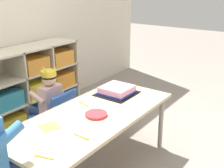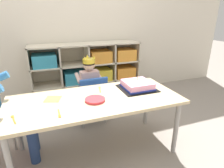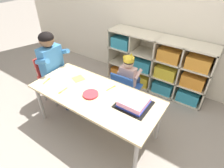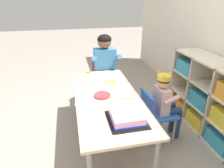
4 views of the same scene
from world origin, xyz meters
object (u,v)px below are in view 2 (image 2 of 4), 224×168
object	(u,v)px
birthday_cake_on_tray	(137,86)
fork_by_napkin	(100,89)
child_with_crown	(89,81)
fork_scattered_mid_table	(59,114)
fork_beside_plate_stack	(13,119)
paper_plate_stack	(95,100)
classroom_chair_blue	(92,95)
activity_table	(95,103)

from	to	relation	value
birthday_cake_on_tray	fork_by_napkin	size ratio (longest dim) A/B	2.40
child_with_crown	fork_by_napkin	bearing A→B (deg)	88.79
child_with_crown	fork_scattered_mid_table	size ratio (longest dim) A/B	6.27
fork_beside_plate_stack	fork_by_napkin	xyz separation A→B (m)	(0.73, 0.33, 0.00)
child_with_crown	fork_scattered_mid_table	bearing A→B (deg)	59.99
paper_plate_stack	fork_by_napkin	bearing A→B (deg)	64.43
birthday_cake_on_tray	paper_plate_stack	size ratio (longest dim) A/B	1.96
classroom_chair_blue	fork_by_napkin	xyz separation A→B (m)	(0.01, -0.32, 0.20)
birthday_cake_on_tray	paper_plate_stack	xyz separation A→B (m)	(-0.47, -0.13, -0.02)
fork_by_napkin	fork_beside_plate_stack	bearing A→B (deg)	-52.36
fork_by_napkin	fork_scattered_mid_table	xyz separation A→B (m)	(-0.42, -0.37, 0.00)
fork_by_napkin	activity_table	bearing A→B (deg)	-14.35
classroom_chair_blue	birthday_cake_on_tray	distance (m)	0.61
fork_by_napkin	classroom_chair_blue	bearing A→B (deg)	-165.47
child_with_crown	birthday_cake_on_tray	bearing A→B (deg)	121.22
classroom_chair_blue	fork_beside_plate_stack	distance (m)	1.00
activity_table	fork_scattered_mid_table	world-z (taller)	fork_scattered_mid_table
birthday_cake_on_tray	fork_beside_plate_stack	size ratio (longest dim) A/B	2.53
classroom_chair_blue	fork_scattered_mid_table	distance (m)	0.83
activity_table	fork_beside_plate_stack	distance (m)	0.65
activity_table	fork_beside_plate_stack	size ratio (longest dim) A/B	11.21
activity_table	fork_beside_plate_stack	world-z (taller)	fork_beside_plate_stack
activity_table	child_with_crown	size ratio (longest dim) A/B	1.82
child_with_crown	birthday_cake_on_tray	world-z (taller)	child_with_crown
paper_plate_stack	activity_table	bearing A→B (deg)	73.73
fork_beside_plate_stack	fork_by_napkin	distance (m)	0.80
fork_beside_plate_stack	activity_table	bearing A→B (deg)	87.66
activity_table	child_with_crown	distance (m)	0.63
birthday_cake_on_tray	fork_beside_plate_stack	distance (m)	1.11
paper_plate_stack	fork_scattered_mid_table	bearing A→B (deg)	-157.65
fork_by_napkin	fork_scattered_mid_table	bearing A→B (deg)	-35.70
classroom_chair_blue	fork_by_napkin	world-z (taller)	classroom_chair_blue
classroom_chair_blue	birthday_cake_on_tray	xyz separation A→B (m)	(0.36, -0.44, 0.23)
activity_table	fork_scattered_mid_table	size ratio (longest dim) A/B	11.42
classroom_chair_blue	fork_by_napkin	distance (m)	0.38
fork_beside_plate_stack	fork_by_napkin	size ratio (longest dim) A/B	0.95
birthday_cake_on_tray	fork_by_napkin	xyz separation A→B (m)	(-0.35, 0.11, -0.03)
child_with_crown	fork_scattered_mid_table	xyz separation A→B (m)	(-0.41, -0.80, 0.05)
activity_table	paper_plate_stack	size ratio (longest dim) A/B	8.65
child_with_crown	fork_beside_plate_stack	size ratio (longest dim) A/B	6.15
activity_table	fork_by_napkin	bearing A→B (deg)	62.16
classroom_chair_blue	child_with_crown	xyz separation A→B (m)	(-0.00, 0.11, 0.15)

